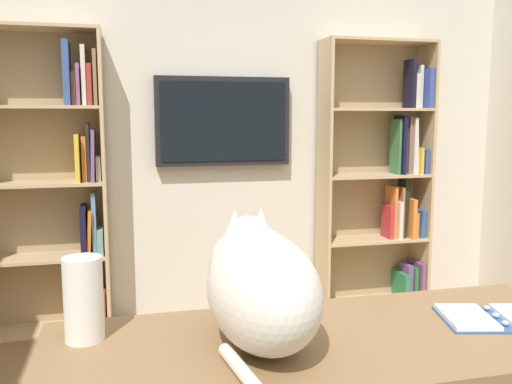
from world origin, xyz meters
The scene contains 8 objects.
wall_back centered at (0.00, -2.23, 1.35)m, with size 4.52×0.06×2.70m, color silver.
bookshelf_left centered at (-1.25, -2.06, 0.94)m, with size 0.83×0.28×1.95m.
bookshelf_right centered at (1.06, -2.06, 0.96)m, with size 0.77×0.28×1.96m.
wall_mounted_tv centered at (-0.03, -2.15, 1.37)m, with size 0.95×0.07×0.62m.
desk centered at (0.10, 0.28, 0.67)m, with size 1.65×0.64×0.78m.
cat centered at (0.31, 0.23, 0.95)m, with size 0.30×0.65×0.36m.
open_binder centered at (-0.45, 0.25, 0.79)m, with size 0.37×0.29×0.02m.
paper_towel_roll centered at (0.79, 0.10, 0.90)m, with size 0.11×0.11×0.24m, color white.
Camera 1 is at (0.67, 1.66, 1.41)m, focal length 38.46 mm.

